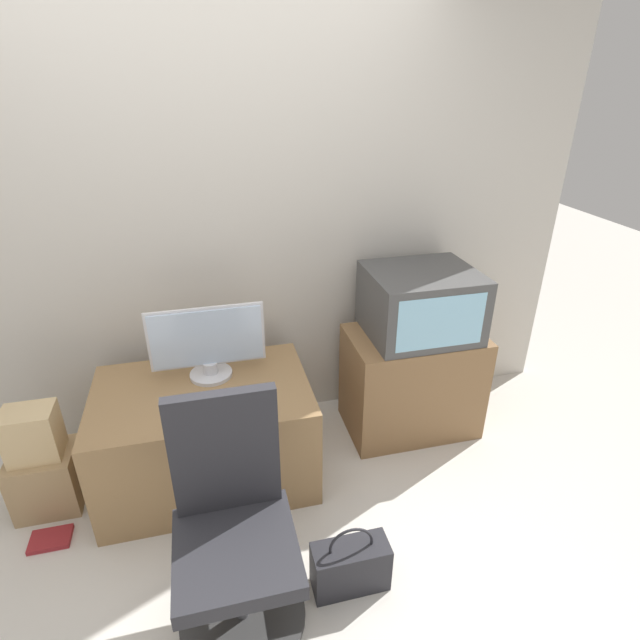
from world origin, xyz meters
The scene contains 13 objects.
ground_plane centered at (0.00, 0.00, 0.00)m, with size 12.00×12.00×0.00m, color beige.
wall_back centered at (0.00, 1.32, 1.30)m, with size 4.40×0.05×2.60m.
desk centered at (-0.12, 0.79, 0.28)m, with size 1.10×0.72×0.57m.
side_stand centered at (1.12, 0.94, 0.32)m, with size 0.78×0.49×0.65m.
main_monitor centered at (-0.06, 0.91, 0.77)m, with size 0.59×0.22×0.40m.
keyboard centered at (-0.02, 0.68, 0.58)m, with size 0.34×0.11×0.01m.
mouse centered at (0.20, 0.65, 0.58)m, with size 0.06×0.04×0.03m.
crt_tv centered at (1.14, 0.96, 0.84)m, with size 0.60×0.53×0.38m.
office_chair centered at (-0.04, -0.01, 0.41)m, with size 0.51×0.51×0.98m.
cardboard_box_lower centered at (-0.93, 0.77, 0.16)m, with size 0.31×0.26×0.33m.
cardboard_box_upper centered at (-0.93, 0.77, 0.46)m, with size 0.24×0.18×0.26m.
handbag centered at (0.43, -0.04, 0.12)m, with size 0.33×0.14×0.34m.
book centered at (-0.89, 0.52, 0.01)m, with size 0.18×0.13×0.02m.
Camera 1 is at (-0.04, -1.41, 2.01)m, focal length 28.00 mm.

